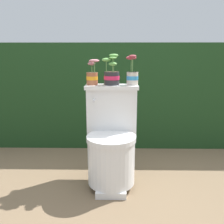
# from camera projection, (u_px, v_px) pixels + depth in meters

# --- Properties ---
(ground_plane) EXTENTS (12.00, 12.00, 0.00)m
(ground_plane) POSITION_uv_depth(u_px,v_px,m) (111.00, 188.00, 1.92)
(ground_plane) COLOR brown
(hedge_backdrop) EXTENTS (3.73, 0.61, 1.11)m
(hedge_backdrop) POSITION_uv_depth(u_px,v_px,m) (113.00, 93.00, 2.89)
(hedge_backdrop) COLOR #193819
(hedge_backdrop) RESTS_ON ground
(toilet) EXTENTS (0.41, 0.48, 0.77)m
(toilet) POSITION_uv_depth(u_px,v_px,m) (112.00, 143.00, 1.92)
(toilet) COLOR silver
(toilet) RESTS_ON ground
(potted_plant_left) EXTENTS (0.11, 0.10, 0.20)m
(potted_plant_left) POSITION_uv_depth(u_px,v_px,m) (92.00, 76.00, 1.95)
(potted_plant_left) COLOR #9E5638
(potted_plant_left) RESTS_ON toilet
(potted_plant_midleft) EXTENTS (0.14, 0.13, 0.24)m
(potted_plant_midleft) POSITION_uv_depth(u_px,v_px,m) (112.00, 75.00, 1.94)
(potted_plant_midleft) COLOR #262628
(potted_plant_midleft) RESTS_ON toilet
(potted_plant_middle) EXTENTS (0.10, 0.09, 0.23)m
(potted_plant_middle) POSITION_uv_depth(u_px,v_px,m) (132.00, 75.00, 1.93)
(potted_plant_middle) COLOR beige
(potted_plant_middle) RESTS_ON toilet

